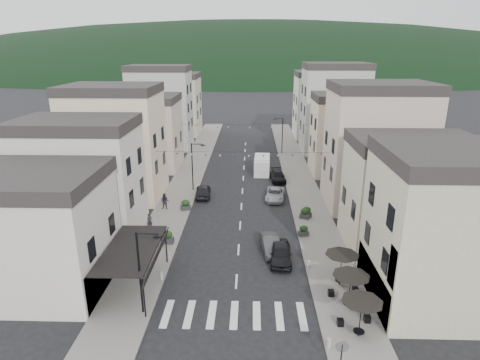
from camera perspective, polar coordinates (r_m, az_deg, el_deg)
The scene contains 30 objects.
ground at distance 26.59m, azimuth -1.03°, elevation -21.23°, with size 700.00×700.00×0.00m, color black.
sidewalk_left at distance 55.74m, azimuth -7.24°, elevation 0.69°, with size 4.00×76.00×0.12m, color slate.
sidewalk_right at distance 55.46m, azimuth 8.26°, elevation 0.56°, with size 4.00×76.00×0.12m, color slate.
hill_backdrop at distance 320.87m, azimuth 1.51°, elevation 15.51°, with size 640.00×360.00×70.00m, color black.
boutique_building at distance 32.99m, azimuth -28.85°, elevation -7.15°, with size 12.00×8.00×8.00m, color beige.
bistro_building at distance 30.36m, azimuth 28.04°, elevation -7.09°, with size 10.00×8.00×10.00m, color #B8AE92.
boutique_awning at distance 30.12m, azimuth -14.72°, elevation -9.59°, with size 3.77×7.50×3.28m.
buildings_row_left at distance 61.18m, azimuth -13.22°, elevation 7.81°, with size 10.20×54.16×14.00m.
buildings_row_right at distance 59.54m, azimuth 14.82°, elevation 7.59°, with size 10.20×54.16×14.50m.
cafe_terrace at distance 28.25m, azimuth 15.48°, elevation -13.45°, with size 2.50×8.10×2.53m.
streetlamp_left_near at distance 26.95m, azimuth -13.60°, elevation -11.63°, with size 1.70×0.56×6.00m.
streetlamp_left_far at distance 48.77m, azimuth -6.51°, elevation 2.59°, with size 1.70×0.56×6.00m.
streetlamp_right_far at distance 65.95m, azimuth 5.81°, elevation 6.81°, with size 1.70×0.56×6.00m.
traffic_sign at distance 23.16m, azimuth 14.24°, elevation -22.78°, with size 0.70×0.07×2.70m.
bollards at distance 30.79m, azimuth -0.55°, elevation -14.06°, with size 11.66×10.26×0.60m.
bunting_near at distance 43.92m, azimuth 0.24°, elevation 3.56°, with size 19.00×0.28×0.62m.
bunting_far at distance 59.52m, azimuth 0.62°, elevation 7.55°, with size 19.00×0.28×0.62m.
parked_car_a at distance 33.80m, azimuth 5.81°, elevation -10.34°, with size 1.74×4.33×1.48m, color black.
parked_car_b at distance 35.24m, azimuth 4.39°, elevation -9.13°, with size 1.43×4.11×1.35m, color #353537.
parked_car_c at distance 46.81m, azimuth 5.00°, elevation -2.02°, with size 2.08×4.50×1.25m, color #9B9DA4.
parked_car_d at distance 53.15m, azimuth 5.41°, elevation 0.52°, with size 1.79×4.40×1.28m, color black.
parked_car_e at distance 47.58m, azimuth -5.26°, elevation -1.55°, with size 1.71×4.25×1.45m, color black.
delivery_van at distance 56.31m, azimuth 3.15°, elevation 2.25°, with size 2.32×5.35×2.52m.
pedestrian_a at distance 39.97m, azimuth -12.72°, elevation -5.74°, with size 0.56×0.36×1.52m, color black.
pedestrian_b at distance 44.17m, azimuth -10.62°, elevation -3.01°, with size 0.88×0.68×1.81m, color #251E29.
planter_la at distance 36.90m, azimuth -10.29°, elevation -8.00°, with size 1.14×0.73×1.20m.
planter_lb at distance 43.76m, azimuth -7.74°, elevation -3.55°, with size 1.16×0.91×1.15m.
planter_ra at distance 38.16m, azimuth 9.03°, elevation -7.14°, with size 1.03×0.76×1.03m.
planter_rb at distance 41.83m, azimuth 9.20°, elevation -4.72°, with size 1.11×0.85×1.10m.
planter_rc at distance 42.26m, azimuth 9.46°, elevation -4.49°, with size 1.04×0.65×1.10m.
Camera 1 is at (1.03, -20.41, 17.01)m, focal length 30.00 mm.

